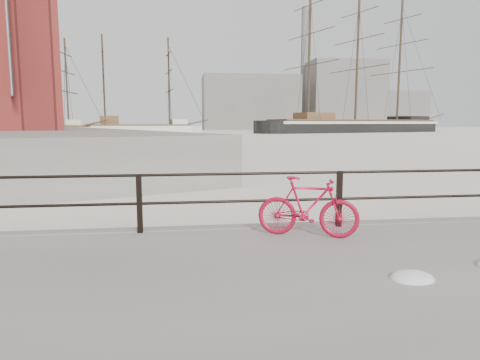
{
  "coord_description": "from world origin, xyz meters",
  "views": [
    {
      "loc": [
        -2.74,
        -7.39,
        2.2
      ],
      "look_at": [
        -1.57,
        1.5,
        1.0
      ],
      "focal_mm": 32.0,
      "sensor_mm": 36.0,
      "label": 1
    }
  ],
  "objects_px": {
    "bicycle": "(308,207)",
    "barque_black": "(355,132)",
    "schooner_mid": "(139,135)",
    "schooner_left": "(39,136)"
  },
  "relations": [
    {
      "from": "bicycle",
      "to": "schooner_left",
      "type": "height_order",
      "value": "schooner_left"
    },
    {
      "from": "bicycle",
      "to": "barque_black",
      "type": "distance_m",
      "value": 99.26
    },
    {
      "from": "schooner_left",
      "to": "bicycle",
      "type": "bearing_deg",
      "value": -64.16
    },
    {
      "from": "schooner_mid",
      "to": "schooner_left",
      "type": "height_order",
      "value": "schooner_mid"
    },
    {
      "from": "bicycle",
      "to": "schooner_mid",
      "type": "relative_size",
      "value": 0.06
    },
    {
      "from": "barque_black",
      "to": "schooner_mid",
      "type": "distance_m",
      "value": 51.63
    },
    {
      "from": "bicycle",
      "to": "barque_black",
      "type": "bearing_deg",
      "value": 88.6
    },
    {
      "from": "schooner_mid",
      "to": "schooner_left",
      "type": "relative_size",
      "value": 1.16
    },
    {
      "from": "schooner_left",
      "to": "schooner_mid",
      "type": "bearing_deg",
      "value": 23.41
    },
    {
      "from": "schooner_mid",
      "to": "bicycle",
      "type": "bearing_deg",
      "value": -91.57
    }
  ]
}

